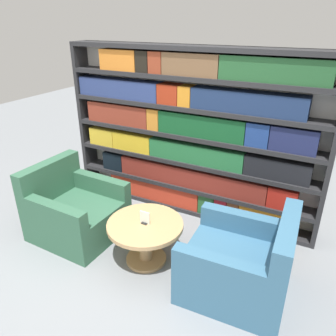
% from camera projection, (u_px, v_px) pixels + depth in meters
% --- Properties ---
extents(ground_plane, '(14.00, 14.00, 0.00)m').
position_uv_depth(ground_plane, '(125.00, 278.00, 3.09)').
color(ground_plane, gray).
extents(bookshelf, '(3.08, 0.30, 1.97)m').
position_uv_depth(bookshelf, '(191.00, 135.00, 3.83)').
color(bookshelf, silver).
rests_on(bookshelf, ground_plane).
extents(armchair_left, '(0.91, 0.85, 0.80)m').
position_uv_depth(armchair_left, '(75.00, 212.00, 3.64)').
color(armchair_left, '#336047').
rests_on(armchair_left, ground_plane).
extents(armchair_right, '(0.92, 0.86, 0.80)m').
position_uv_depth(armchair_right, '(241.00, 265.00, 2.85)').
color(armchair_right, '#386684').
rests_on(armchair_right, ground_plane).
extents(coffee_table, '(0.74, 0.74, 0.44)m').
position_uv_depth(coffee_table, '(145.00, 234.00, 3.19)').
color(coffee_table, tan).
rests_on(coffee_table, ground_plane).
extents(table_sign, '(0.10, 0.06, 0.13)m').
position_uv_depth(table_sign, '(145.00, 218.00, 3.12)').
color(table_sign, black).
rests_on(table_sign, coffee_table).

